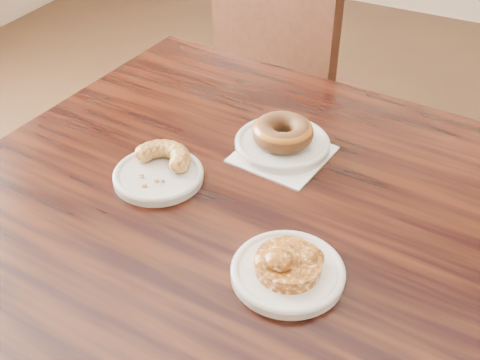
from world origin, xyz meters
The scene contains 9 objects.
cafe_table centered at (-0.25, -0.30, 0.38)m, with size 0.92×0.92×0.75m, color black.
chair_far centered at (-0.41, 0.51, 0.45)m, with size 0.44×0.44×0.90m, color black, non-canonical shape.
napkin centered at (-0.23, -0.13, 0.75)m, with size 0.15×0.15×0.00m, color white.
plate_donut centered at (-0.24, -0.12, 0.76)m, with size 0.17×0.17×0.01m, color silver.
plate_cruller centered at (-0.39, -0.29, 0.76)m, with size 0.15×0.15×0.01m, color silver.
plate_fritter centered at (-0.11, -0.39, 0.76)m, with size 0.16×0.16×0.01m, color white.
glazed_donut centered at (-0.24, -0.12, 0.78)m, with size 0.11×0.11×0.04m, color #9C6316.
apple_fritter centered at (-0.11, -0.39, 0.78)m, with size 0.13×0.13×0.03m, color #4D2208, non-canonical shape.
cruller_fragment centered at (-0.39, -0.29, 0.78)m, with size 0.11×0.11×0.03m, color #5F3613, non-canonical shape.
Camera 1 is at (0.10, -0.94, 1.37)m, focal length 45.00 mm.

